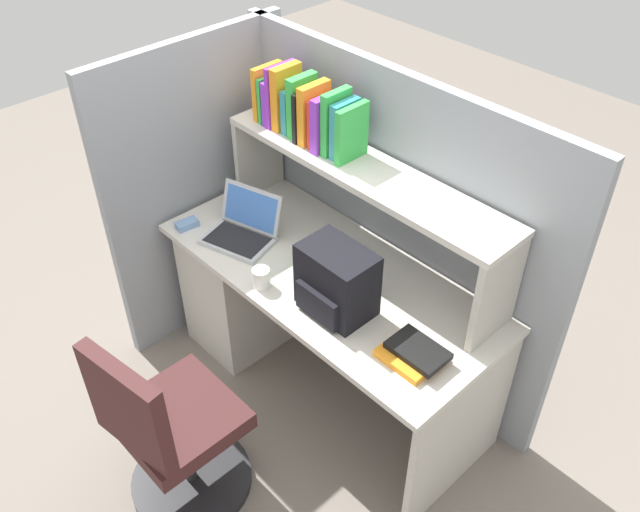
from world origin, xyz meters
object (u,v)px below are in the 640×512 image
object	(u,v)px
backpack	(336,282)
snack_canister	(305,261)
computer_mouse	(187,224)
paper_cup	(261,278)
laptop	(243,228)
office_chair	(171,436)

from	to	relation	value
backpack	snack_canister	distance (m)	0.27
computer_mouse	paper_cup	size ratio (longest dim) A/B	1.18
laptop	backpack	size ratio (longest dim) A/B	1.24
laptop	computer_mouse	size ratio (longest dim) A/B	3.57
laptop	paper_cup	world-z (taller)	laptop
computer_mouse	paper_cup	bearing A→B (deg)	6.81
snack_canister	office_chair	bearing A→B (deg)	-84.34
laptop	computer_mouse	bearing A→B (deg)	-149.49
snack_canister	office_chair	world-z (taller)	office_chair
laptop	office_chair	bearing A→B (deg)	-59.20
laptop	paper_cup	xyz separation A→B (m)	(0.32, -0.16, -0.01)
paper_cup	computer_mouse	bearing A→B (deg)	178.99
backpack	paper_cup	bearing A→B (deg)	-157.07
computer_mouse	office_chair	bearing A→B (deg)	-33.64
computer_mouse	paper_cup	world-z (taller)	paper_cup
backpack	office_chair	bearing A→B (deg)	-103.08
laptop	snack_canister	size ratio (longest dim) A/B	2.94
paper_cup	snack_canister	size ratio (longest dim) A/B	0.70
laptop	paper_cup	size ratio (longest dim) A/B	4.21
laptop	office_chair	distance (m)	0.97
laptop	office_chair	size ratio (longest dim) A/B	0.40
laptop	snack_canister	bearing A→B (deg)	6.03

